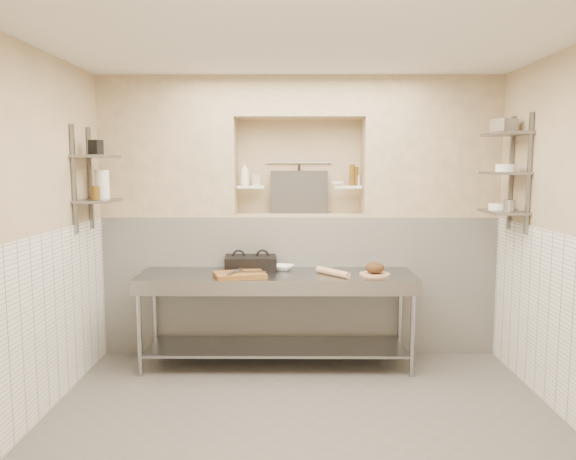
{
  "coord_description": "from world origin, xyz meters",
  "views": [
    {
      "loc": [
        -0.08,
        -4.04,
        1.92
      ],
      "look_at": [
        -0.11,
        0.9,
        1.35
      ],
      "focal_mm": 35.0,
      "sensor_mm": 36.0,
      "label": 1
    }
  ],
  "objects_px": {
    "bottle_soap": "(245,174)",
    "rolling_pin": "(333,272)",
    "cutting_board": "(240,275)",
    "prep_table": "(276,300)",
    "mixing_bowl": "(283,268)",
    "bread_loaf": "(375,268)",
    "jug_left": "(102,184)",
    "bowl_alcove": "(338,184)",
    "panini_press": "(251,263)"
  },
  "relations": [
    {
      "from": "panini_press",
      "to": "bottle_soap",
      "type": "bearing_deg",
      "value": 99.13
    },
    {
      "from": "panini_press",
      "to": "mixing_bowl",
      "type": "xyz_separation_m",
      "value": [
        0.32,
        -0.03,
        -0.04
      ]
    },
    {
      "from": "jug_left",
      "to": "rolling_pin",
      "type": "bearing_deg",
      "value": -1.73
    },
    {
      "from": "cutting_board",
      "to": "bottle_soap",
      "type": "bearing_deg",
      "value": 90.4
    },
    {
      "from": "mixing_bowl",
      "to": "bowl_alcove",
      "type": "xyz_separation_m",
      "value": [
        0.55,
        0.34,
        0.81
      ]
    },
    {
      "from": "prep_table",
      "to": "bottle_soap",
      "type": "relative_size",
      "value": 10.71
    },
    {
      "from": "cutting_board",
      "to": "bowl_alcove",
      "type": "relative_size",
      "value": 3.39
    },
    {
      "from": "jug_left",
      "to": "bottle_soap",
      "type": "bearing_deg",
      "value": 23.99
    },
    {
      "from": "mixing_bowl",
      "to": "jug_left",
      "type": "bearing_deg",
      "value": -173.04
    },
    {
      "from": "bottle_soap",
      "to": "bowl_alcove",
      "type": "bearing_deg",
      "value": -1.29
    },
    {
      "from": "panini_press",
      "to": "cutting_board",
      "type": "height_order",
      "value": "panini_press"
    },
    {
      "from": "prep_table",
      "to": "panini_press",
      "type": "xyz_separation_m",
      "value": [
        -0.26,
        0.22,
        0.33
      ]
    },
    {
      "from": "bottle_soap",
      "to": "prep_table",
      "type": "bearing_deg",
      "value": -58.51
    },
    {
      "from": "mixing_bowl",
      "to": "bottle_soap",
      "type": "distance_m",
      "value": 1.06
    },
    {
      "from": "cutting_board",
      "to": "rolling_pin",
      "type": "height_order",
      "value": "rolling_pin"
    },
    {
      "from": "cutting_board",
      "to": "bread_loaf",
      "type": "xyz_separation_m",
      "value": [
        1.26,
        0.09,
        0.05
      ]
    },
    {
      "from": "bread_loaf",
      "to": "bottle_soap",
      "type": "xyz_separation_m",
      "value": [
        -1.26,
        0.61,
        0.86
      ]
    },
    {
      "from": "prep_table",
      "to": "bread_loaf",
      "type": "distance_m",
      "value": 0.98
    },
    {
      "from": "rolling_pin",
      "to": "jug_left",
      "type": "distance_m",
      "value": 2.29
    },
    {
      "from": "panini_press",
      "to": "rolling_pin",
      "type": "height_order",
      "value": "panini_press"
    },
    {
      "from": "bottle_soap",
      "to": "bowl_alcove",
      "type": "xyz_separation_m",
      "value": [
        0.95,
        -0.02,
        -0.1
      ]
    },
    {
      "from": "rolling_pin",
      "to": "bread_loaf",
      "type": "relative_size",
      "value": 2.3
    },
    {
      "from": "cutting_board",
      "to": "rolling_pin",
      "type": "distance_m",
      "value": 0.86
    },
    {
      "from": "bottle_soap",
      "to": "jug_left",
      "type": "height_order",
      "value": "bottle_soap"
    },
    {
      "from": "rolling_pin",
      "to": "bread_loaf",
      "type": "xyz_separation_m",
      "value": [
        0.39,
        0.03,
        0.04
      ]
    },
    {
      "from": "prep_table",
      "to": "bowl_alcove",
      "type": "bearing_deg",
      "value": 40.91
    },
    {
      "from": "bottle_soap",
      "to": "bowl_alcove",
      "type": "height_order",
      "value": "bottle_soap"
    },
    {
      "from": "prep_table",
      "to": "jug_left",
      "type": "distance_m",
      "value": 1.96
    },
    {
      "from": "cutting_board",
      "to": "jug_left",
      "type": "bearing_deg",
      "value": 174.09
    },
    {
      "from": "bottle_soap",
      "to": "rolling_pin",
      "type": "bearing_deg",
      "value": -36.19
    },
    {
      "from": "mixing_bowl",
      "to": "bowl_alcove",
      "type": "relative_size",
      "value": 1.54
    },
    {
      "from": "bread_loaf",
      "to": "prep_table",
      "type": "bearing_deg",
      "value": 176.6
    },
    {
      "from": "panini_press",
      "to": "cutting_board",
      "type": "relative_size",
      "value": 1.15
    },
    {
      "from": "mixing_bowl",
      "to": "rolling_pin",
      "type": "xyz_separation_m",
      "value": [
        0.47,
        -0.27,
        0.01
      ]
    },
    {
      "from": "panini_press",
      "to": "rolling_pin",
      "type": "distance_m",
      "value": 0.84
    },
    {
      "from": "bowl_alcove",
      "to": "bread_loaf",
      "type": "bearing_deg",
      "value": -62.32
    },
    {
      "from": "prep_table",
      "to": "rolling_pin",
      "type": "distance_m",
      "value": 0.61
    },
    {
      "from": "prep_table",
      "to": "cutting_board",
      "type": "relative_size",
      "value": 5.74
    },
    {
      "from": "panini_press",
      "to": "cutting_board",
      "type": "distance_m",
      "value": 0.38
    },
    {
      "from": "bread_loaf",
      "to": "bowl_alcove",
      "type": "bearing_deg",
      "value": 117.68
    },
    {
      "from": "rolling_pin",
      "to": "prep_table",
      "type": "bearing_deg",
      "value": 171.34
    },
    {
      "from": "bottle_soap",
      "to": "mixing_bowl",
      "type": "bearing_deg",
      "value": -42.42
    },
    {
      "from": "bread_loaf",
      "to": "jug_left",
      "type": "bearing_deg",
      "value": 179.11
    },
    {
      "from": "prep_table",
      "to": "jug_left",
      "type": "bearing_deg",
      "value": -179.45
    },
    {
      "from": "rolling_pin",
      "to": "bottle_soap",
      "type": "xyz_separation_m",
      "value": [
        -0.87,
        0.63,
        0.9
      ]
    },
    {
      "from": "bread_loaf",
      "to": "bottle_soap",
      "type": "relative_size",
      "value": 0.73
    },
    {
      "from": "prep_table",
      "to": "bowl_alcove",
      "type": "relative_size",
      "value": 19.46
    },
    {
      "from": "mixing_bowl",
      "to": "bottle_soap",
      "type": "relative_size",
      "value": 0.85
    },
    {
      "from": "mixing_bowl",
      "to": "panini_press",
      "type": "bearing_deg",
      "value": 174.81
    },
    {
      "from": "cutting_board",
      "to": "panini_press",
      "type": "bearing_deg",
      "value": 78.46
    }
  ]
}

